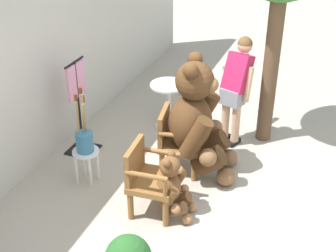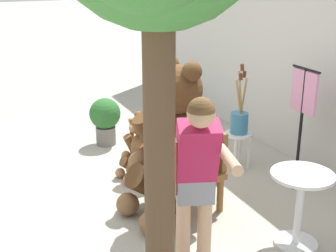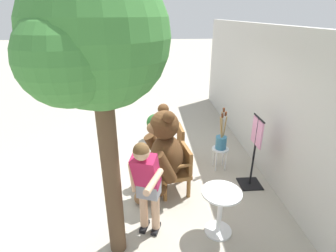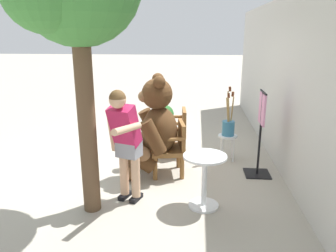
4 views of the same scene
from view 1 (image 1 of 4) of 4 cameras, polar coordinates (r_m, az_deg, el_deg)
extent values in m
plane|color=#A8A091|center=(5.88, 4.49, -8.50)|extent=(60.00, 60.00, 0.00)
cube|color=beige|center=(6.18, -16.89, 7.25)|extent=(10.00, 0.16, 2.80)
cube|color=brown|center=(5.42, -1.72, -6.80)|extent=(0.60, 0.56, 0.07)
cylinder|color=brown|center=(5.33, -0.29, -10.50)|extent=(0.07, 0.07, 0.37)
cylinder|color=brown|center=(5.68, 1.08, -7.63)|extent=(0.07, 0.07, 0.37)
cylinder|color=brown|center=(5.44, -4.58, -9.64)|extent=(0.07, 0.07, 0.37)
cylinder|color=brown|center=(5.78, -2.95, -6.89)|extent=(0.07, 0.07, 0.37)
cube|color=brown|center=(5.34, -4.10, -4.24)|extent=(0.52, 0.10, 0.42)
cylinder|color=brown|center=(5.08, -2.65, -6.08)|extent=(0.09, 0.48, 0.06)
cylinder|color=brown|center=(5.09, -0.37, -7.49)|extent=(0.05, 0.05, 0.22)
cylinder|color=brown|center=(5.47, -0.93, -3.16)|extent=(0.09, 0.48, 0.06)
cylinder|color=brown|center=(5.48, 1.18, -4.47)|extent=(0.05, 0.05, 0.22)
cube|color=brown|center=(6.13, 1.61, -2.06)|extent=(0.64, 0.61, 0.07)
cylinder|color=brown|center=(6.03, 3.18, -5.16)|extent=(0.07, 0.07, 0.37)
cylinder|color=brown|center=(6.41, 3.79, -2.86)|extent=(0.07, 0.07, 0.37)
cylinder|color=brown|center=(6.09, -0.74, -4.73)|extent=(0.07, 0.07, 0.37)
cylinder|color=brown|center=(6.47, 0.10, -2.48)|extent=(0.07, 0.07, 0.37)
cube|color=brown|center=(6.04, -0.50, 0.15)|extent=(0.52, 0.15, 0.42)
cylinder|color=brown|center=(5.78, 1.22, -1.18)|extent=(0.14, 0.48, 0.06)
cylinder|color=brown|center=(5.81, 3.25, -2.32)|extent=(0.05, 0.05, 0.22)
cylinder|color=brown|center=(6.21, 2.04, 1.13)|extent=(0.14, 0.48, 0.06)
cylinder|color=brown|center=(6.24, 3.92, 0.06)|extent=(0.05, 0.05, 0.22)
ellipsoid|color=#4C3019|center=(5.93, 2.75, 0.42)|extent=(0.74, 0.66, 0.76)
sphere|color=#4C3019|center=(5.66, 3.27, 5.53)|extent=(0.48, 0.48, 0.48)
ellipsoid|color=brown|center=(5.66, 5.31, 5.02)|extent=(0.25, 0.21, 0.18)
sphere|color=black|center=(5.65, 5.31, 5.13)|extent=(0.07, 0.07, 0.07)
sphere|color=#4C3019|center=(5.42, 2.78, 6.77)|extent=(0.19, 0.19, 0.19)
sphere|color=#4C3019|center=(5.75, 3.34, 8.12)|extent=(0.19, 0.19, 0.19)
cylinder|color=#4C3019|center=(5.61, 3.46, -1.43)|extent=(0.28, 0.45, 0.57)
sphere|color=brown|center=(5.72, 4.87, -3.84)|extent=(0.23, 0.23, 0.23)
cylinder|color=#4C3019|center=(6.22, 4.40, 1.86)|extent=(0.28, 0.45, 0.57)
sphere|color=brown|center=(6.35, 5.69, -0.21)|extent=(0.23, 0.23, 0.23)
cylinder|color=#4C3019|center=(5.94, 5.00, -4.23)|extent=(0.36, 0.51, 0.44)
sphere|color=brown|center=(6.03, 7.05, -6.15)|extent=(0.24, 0.24, 0.24)
cylinder|color=#4C3019|center=(6.28, 5.45, -2.21)|extent=(0.36, 0.51, 0.44)
sphere|color=brown|center=(6.39, 7.41, -3.86)|extent=(0.24, 0.24, 0.24)
ellipsoid|color=brown|center=(5.39, 0.07, -7.52)|extent=(0.35, 0.31, 0.38)
sphere|color=brown|center=(5.21, 0.27, -4.98)|extent=(0.24, 0.24, 0.24)
ellipsoid|color=#A47148|center=(5.20, 1.36, -5.33)|extent=(0.12, 0.10, 0.09)
sphere|color=black|center=(5.19, 1.36, -5.27)|extent=(0.04, 0.04, 0.04)
sphere|color=brown|center=(5.08, -0.16, -4.55)|extent=(0.10, 0.10, 0.10)
sphere|color=brown|center=(5.23, 0.43, -3.49)|extent=(0.10, 0.10, 0.10)
cylinder|color=brown|center=(5.24, 0.17, -8.77)|extent=(0.12, 0.22, 0.29)
sphere|color=#A47148|center=(5.29, 0.95, -10.05)|extent=(0.11, 0.11, 0.11)
cylinder|color=brown|center=(5.51, 1.24, -6.56)|extent=(0.12, 0.22, 0.29)
sphere|color=#A47148|center=(5.58, 2.02, -7.70)|extent=(0.11, 0.11, 0.11)
cylinder|color=brown|center=(5.41, 1.19, -10.15)|extent=(0.16, 0.25, 0.22)
sphere|color=#A47148|center=(5.44, 2.34, -11.26)|extent=(0.12, 0.12, 0.12)
cylinder|color=brown|center=(5.56, 1.77, -8.86)|extent=(0.16, 0.25, 0.22)
sphere|color=#A47148|center=(5.61, 2.93, -9.82)|extent=(0.12, 0.12, 0.12)
cube|color=black|center=(6.92, 8.07, -1.96)|extent=(0.26, 0.16, 0.06)
cylinder|color=tan|center=(6.70, 8.33, 1.24)|extent=(0.12, 0.12, 0.82)
cube|color=black|center=(7.00, 6.84, -1.47)|extent=(0.26, 0.16, 0.06)
cylinder|color=tan|center=(6.79, 7.06, 1.71)|extent=(0.12, 0.12, 0.82)
cube|color=gray|center=(6.62, 7.85, 3.62)|extent=(0.31, 0.36, 0.24)
cube|color=#B21E4C|center=(6.55, 8.46, 6.43)|extent=(0.45, 0.42, 0.58)
sphere|color=tan|center=(6.53, 9.36, 9.68)|extent=(0.21, 0.21, 0.21)
sphere|color=brown|center=(6.53, 9.37, 9.85)|extent=(0.21, 0.21, 0.21)
cylinder|color=tan|center=(6.82, 8.30, 7.85)|extent=(0.56, 0.26, 0.14)
cylinder|color=tan|center=(6.51, 9.79, 5.01)|extent=(0.18, 0.13, 0.51)
cylinder|color=silver|center=(5.96, -10.00, -3.11)|extent=(0.34, 0.34, 0.03)
cylinder|color=silver|center=(6.20, -10.15, -4.25)|extent=(0.04, 0.04, 0.43)
cylinder|color=silver|center=(6.06, -11.09, -5.21)|extent=(0.04, 0.04, 0.43)
cylinder|color=silver|center=(6.11, -8.55, -4.65)|extent=(0.04, 0.04, 0.43)
cylinder|color=silver|center=(5.97, -9.46, -5.63)|extent=(0.04, 0.04, 0.43)
cylinder|color=teal|center=(5.88, -10.12, -1.92)|extent=(0.22, 0.22, 0.26)
cylinder|color=#997A47|center=(5.76, -10.87, 0.29)|extent=(0.10, 0.05, 0.62)
cylinder|color=#592D19|center=(5.60, -11.20, 3.42)|extent=(0.05, 0.05, 0.09)
cylinder|color=#997A47|center=(5.76, -10.06, 0.23)|extent=(0.11, 0.08, 0.60)
cylinder|color=#592D19|center=(5.60, -10.36, 3.27)|extent=(0.06, 0.05, 0.09)
cylinder|color=#997A47|center=(5.74, -10.28, 0.73)|extent=(0.05, 0.08, 0.71)
cylinder|color=#592D19|center=(5.56, -10.64, 4.32)|extent=(0.05, 0.05, 0.09)
cylinder|color=silver|center=(7.01, 0.08, 5.02)|extent=(0.56, 0.56, 0.03)
cylinder|color=silver|center=(7.16, 0.08, 2.40)|extent=(0.07, 0.07, 0.69)
cylinder|color=silver|center=(7.32, 0.07, 0.10)|extent=(0.40, 0.40, 0.03)
cylinder|color=brown|center=(6.65, 12.47, 7.42)|extent=(0.22, 0.22, 2.37)
cube|color=black|center=(6.83, -10.29, -2.85)|extent=(0.40, 0.40, 0.02)
cylinder|color=black|center=(6.50, -10.80, 2.10)|extent=(0.04, 0.04, 1.35)
cylinder|color=black|center=(6.22, -11.38, 7.62)|extent=(0.44, 0.03, 0.03)
cube|color=pink|center=(6.32, -11.15, 5.44)|extent=(0.40, 0.03, 0.48)
camera|label=2|loc=(8.93, 24.57, 19.64)|focal=50.00mm
camera|label=3|loc=(8.96, 13.87, 24.77)|focal=28.00mm
camera|label=4|loc=(10.19, 9.43, 21.29)|focal=35.00mm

